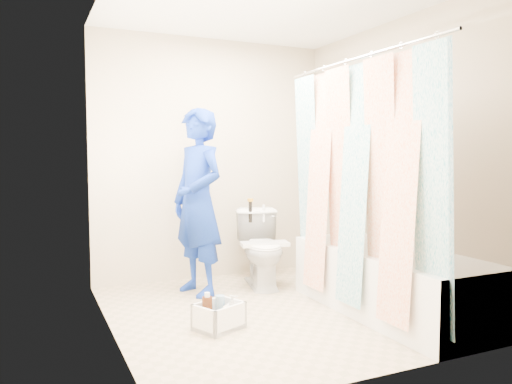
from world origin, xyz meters
name	(u,v)px	position (x,y,z in m)	size (l,w,h in m)	color
floor	(268,312)	(0.00, 0.00, 0.00)	(2.60, 2.60, 0.00)	tan
ceiling	(269,2)	(0.00, 0.00, 2.40)	(2.40, 2.60, 0.02)	white
wall_back	(212,159)	(0.00, 1.30, 1.20)	(2.40, 0.02, 2.40)	#B9B08E
wall_front	(375,163)	(0.00, -1.30, 1.20)	(2.40, 0.02, 2.40)	#B9B08E
wall_left	(109,161)	(-1.20, 0.00, 1.20)	(0.02, 2.60, 2.40)	#B9B08E
wall_right	(391,160)	(1.20, 0.00, 1.20)	(0.02, 2.60, 2.40)	#B9B08E
bathtub	(390,280)	(0.85, -0.43, 0.27)	(0.70, 1.75, 0.50)	white
curtain_rod	(358,58)	(0.52, -0.43, 1.95)	(0.02, 0.02, 1.90)	silver
shower_curtain	(356,185)	(0.52, -0.43, 1.02)	(0.06, 1.75, 1.80)	white
toilet	(262,248)	(0.30, 0.75, 0.36)	(0.40, 0.70, 0.72)	white
tank_lid	(265,244)	(0.27, 0.64, 0.42)	(0.44, 0.19, 0.03)	white
tank_internals	(254,210)	(0.30, 0.95, 0.71)	(0.17, 0.07, 0.23)	black
plumber	(198,202)	(-0.33, 0.74, 0.83)	(0.60, 0.40, 1.66)	#1040A1
cleaning_caddy	(220,317)	(-0.48, -0.20, 0.09)	(0.39, 0.36, 0.24)	white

